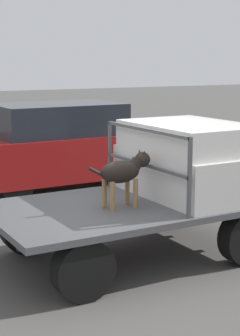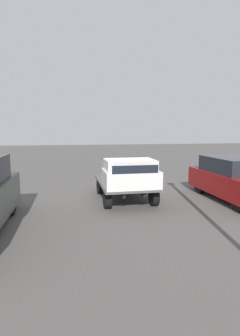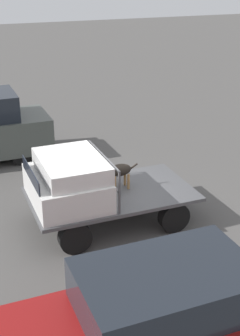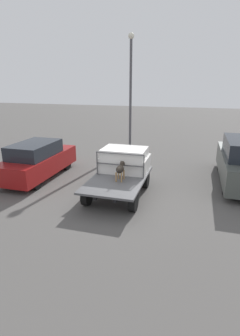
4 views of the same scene
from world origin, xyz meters
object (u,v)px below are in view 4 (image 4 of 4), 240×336
Objects in this scene: flatbed_truck at (118,182)px; dog at (120,169)px; parked_sedan at (38,160)px; light_pole_near at (131,84)px.

flatbed_truck is 4.09× the size of dog.
parked_sedan is at bearing 79.94° from dog.
parked_sedan is (0.97, 4.25, 0.30)m from flatbed_truck.
flatbed_truck is 4.37m from parked_sedan.
dog is at bearing -168.64° from light_pole_near.
dog is 0.20× the size of parked_sedan.
dog reaches higher than flatbed_truck.
light_pole_near is (6.48, -2.85, 3.38)m from parked_sedan.
flatbed_truck is at bearing 39.91° from dog.
parked_sedan is 0.62× the size of light_pole_near.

